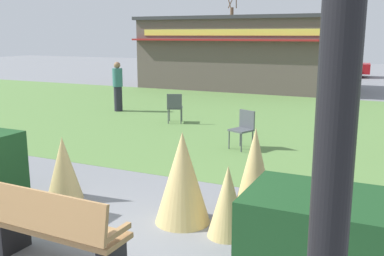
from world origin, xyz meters
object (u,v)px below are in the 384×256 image
(cafe_chair_west, at_px, (244,126))
(cafe_chair_center, at_px, (175,106))
(park_bench, at_px, (54,228))
(parked_car_center_slot, at_px, (334,66))
(food_kiosk, at_px, (244,52))
(person_standing, at_px, (118,86))
(tree_center_bg, at_px, (231,35))
(parked_car_west_slot, at_px, (259,64))
(lamppost_near, at_px, (337,106))

(cafe_chair_west, height_order, cafe_chair_center, same)
(cafe_chair_west, bearing_deg, cafe_chair_center, 144.43)
(park_bench, height_order, parked_car_center_slot, parked_car_center_slot)
(cafe_chair_west, bearing_deg, park_bench, -91.66)
(food_kiosk, bearing_deg, park_bench, -77.91)
(person_standing, xyz_separation_m, tree_center_bg, (-4.51, 23.45, 1.71))
(park_bench, distance_m, person_standing, 10.65)
(parked_car_center_slot, bearing_deg, parked_car_west_slot, 180.00)
(food_kiosk, bearing_deg, person_standing, -100.75)
(food_kiosk, relative_size, person_standing, 5.83)
(food_kiosk, bearing_deg, tree_center_bg, 112.36)
(parked_car_center_slot, distance_m, tree_center_bg, 11.71)
(lamppost_near, bearing_deg, food_kiosk, 109.35)
(cafe_chair_center, height_order, parked_car_west_slot, parked_car_west_slot)
(cafe_chair_west, xyz_separation_m, parked_car_center_slot, (-0.73, 19.82, 0.12))
(park_bench, bearing_deg, parked_car_west_slot, 101.90)
(park_bench, bearing_deg, lamppost_near, -34.79)
(food_kiosk, bearing_deg, parked_car_center_slot, 68.34)
(park_bench, xyz_separation_m, tree_center_bg, (-9.93, 32.62, 2.09))
(food_kiosk, relative_size, cafe_chair_west, 11.06)
(lamppost_near, bearing_deg, cafe_chair_center, 119.63)
(tree_center_bg, bearing_deg, park_bench, -73.07)
(park_bench, xyz_separation_m, lamppost_near, (3.20, -2.23, 1.92))
(parked_car_west_slot, relative_size, tree_center_bg, 0.73)
(parked_car_center_slot, xyz_separation_m, tree_center_bg, (-9.38, 6.74, 1.93))
(cafe_chair_center, height_order, person_standing, person_standing)
(food_kiosk, relative_size, cafe_chair_center, 11.06)
(lamppost_near, xyz_separation_m, cafe_chair_west, (-3.03, 8.28, -1.87))
(person_standing, bearing_deg, food_kiosk, -88.06)
(park_bench, distance_m, cafe_chair_west, 6.05)
(cafe_chair_center, bearing_deg, cafe_chair_west, -35.57)
(park_bench, distance_m, cafe_chair_center, 8.50)
(lamppost_near, height_order, parked_car_center_slot, lamppost_near)
(person_standing, bearing_deg, cafe_chair_west, 163.57)
(parked_car_west_slot, bearing_deg, cafe_chair_west, -74.14)
(lamppost_near, distance_m, cafe_chair_west, 9.01)
(parked_car_west_slot, distance_m, parked_car_center_slot, 4.90)
(cafe_chair_center, relative_size, parked_car_west_slot, 0.21)
(person_standing, distance_m, parked_car_west_slot, 16.71)
(lamppost_near, height_order, person_standing, lamppost_near)
(lamppost_near, relative_size, food_kiosk, 0.38)
(food_kiosk, bearing_deg, lamppost_near, -70.65)
(park_bench, height_order, cafe_chair_center, park_bench)
(person_standing, xyz_separation_m, parked_car_center_slot, (4.87, 16.71, -0.22))
(tree_center_bg, bearing_deg, person_standing, -79.11)
(food_kiosk, distance_m, parked_car_west_slot, 8.41)
(park_bench, height_order, lamppost_near, lamppost_near)
(park_bench, bearing_deg, cafe_chair_west, 88.34)
(cafe_chair_west, relative_size, tree_center_bg, 0.15)
(cafe_chair_west, bearing_deg, food_kiosk, 108.81)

